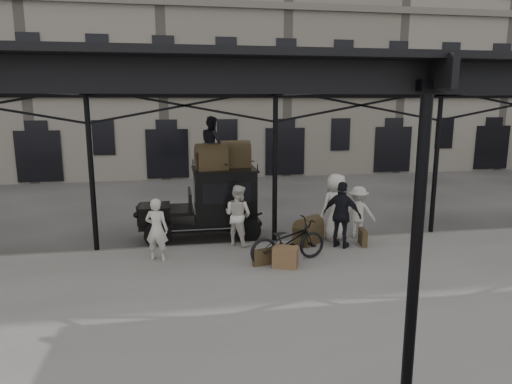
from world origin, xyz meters
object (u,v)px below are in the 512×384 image
taxi (214,200)px  porter_left (157,229)px  bicycle (288,241)px  steamer_trunk_roof_near (211,159)px  steamer_trunk_platform (308,232)px  porter_official (342,215)px

taxi → porter_left: 2.68m
bicycle → steamer_trunk_roof_near: steamer_trunk_roof_near is taller
taxi → steamer_trunk_roof_near: bearing=-108.1°
taxi → bicycle: size_ratio=1.75×
steamer_trunk_roof_near → bicycle: bearing=-67.9°
taxi → steamer_trunk_roof_near: size_ratio=4.09×
porter_left → steamer_trunk_roof_near: size_ratio=1.82×
taxi → steamer_trunk_platform: size_ratio=4.17×
porter_official → steamer_trunk_roof_near: 4.10m
porter_left → steamer_trunk_platform: size_ratio=1.85×
steamer_trunk_platform → taxi: bearing=109.4°
taxi → steamer_trunk_roof_near: (-0.08, -0.25, 1.30)m
bicycle → steamer_trunk_platform: size_ratio=2.38×
bicycle → taxi: bearing=16.5°
bicycle → porter_official: bearing=-77.7°
porter_official → bicycle: (-1.74, -0.85, -0.38)m
porter_left → steamer_trunk_platform: porter_left is taller
bicycle → steamer_trunk_platform: bicycle is taller
bicycle → steamer_trunk_roof_near: bearing=20.1°
porter_official → steamer_trunk_platform: porter_official is taller
porter_left → porter_official: size_ratio=0.87×
steamer_trunk_platform → porter_left: bearing=147.6°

